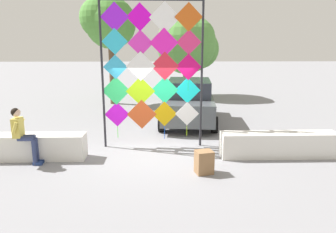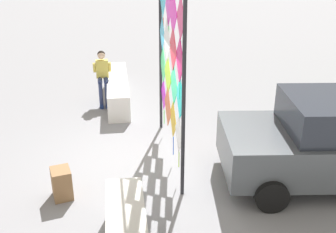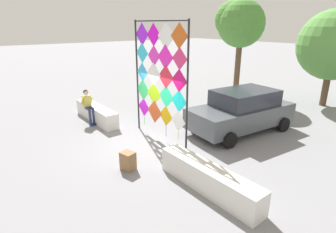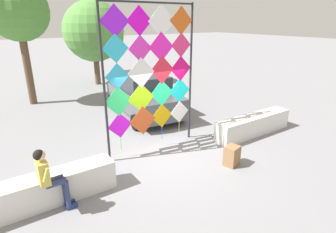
# 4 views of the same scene
# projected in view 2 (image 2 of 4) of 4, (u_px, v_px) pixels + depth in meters

# --- Properties ---
(ground) EXTENTS (120.00, 120.00, 0.00)m
(ground) POSITION_uv_depth(u_px,v_px,m) (144.00, 158.00, 9.12)
(ground) COLOR gray
(plaza_ledge_left) EXTENTS (3.37, 0.60, 0.72)m
(plaza_ledge_left) POSITION_uv_depth(u_px,v_px,m) (118.00, 89.00, 12.22)
(plaza_ledge_left) COLOR silver
(plaza_ledge_left) RESTS_ON ground
(kite_display_rack) EXTENTS (3.13, 0.12, 4.52)m
(kite_display_rack) POSITION_uv_depth(u_px,v_px,m) (170.00, 43.00, 8.20)
(kite_display_rack) COLOR #232328
(kite_display_rack) RESTS_ON ground
(seated_vendor) EXTENTS (0.71, 0.53, 1.57)m
(seated_vendor) POSITION_uv_depth(u_px,v_px,m) (102.00, 73.00, 11.80)
(seated_vendor) COLOR navy
(seated_vendor) RESTS_ON ground
(cardboard_box_large) EXTENTS (0.49, 0.44, 0.59)m
(cardboard_box_large) POSITION_uv_depth(u_px,v_px,m) (62.00, 183.00, 7.63)
(cardboard_box_large) COLOR olive
(cardboard_box_large) RESTS_ON ground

